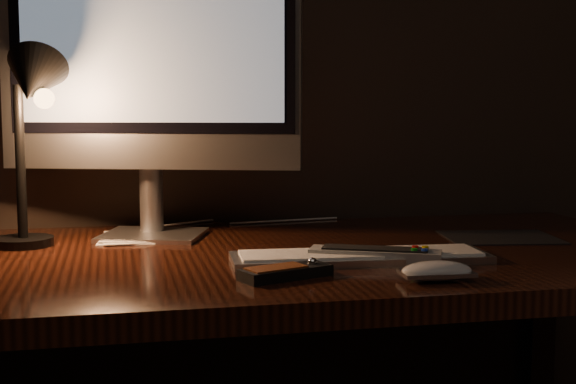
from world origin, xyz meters
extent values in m
cube|color=#32150B|center=(0.00, 1.85, 0.73)|extent=(1.60, 0.75, 0.04)
cube|color=black|center=(0.75, 2.18, 0.35)|extent=(0.06, 0.06, 0.71)
cube|color=black|center=(0.00, 2.20, 0.45)|extent=(1.48, 0.02, 0.51)
cube|color=silver|center=(-0.16, 2.06, 0.75)|extent=(0.24, 0.22, 0.01)
cylinder|color=silver|center=(-0.16, 2.09, 0.82)|extent=(0.06, 0.06, 0.13)
cube|color=silver|center=(-0.16, 2.06, 1.13)|extent=(0.57, 0.22, 0.48)
cube|color=black|center=(-0.16, 2.04, 1.16)|extent=(0.53, 0.18, 0.40)
cube|color=#94AECA|center=(-0.16, 2.03, 1.16)|extent=(0.49, 0.16, 0.36)
cube|color=silver|center=(0.16, 1.74, 0.76)|extent=(0.44, 0.15, 0.02)
cube|color=black|center=(0.50, 1.90, 0.75)|extent=(0.24, 0.20, 0.00)
ellipsoid|color=white|center=(0.23, 1.57, 0.76)|extent=(0.11, 0.06, 0.02)
cube|color=black|center=(0.01, 1.64, 0.76)|extent=(0.15, 0.10, 0.02)
cube|color=brown|center=(0.01, 1.64, 0.77)|extent=(0.10, 0.07, 0.00)
sphere|color=silver|center=(0.01, 1.64, 0.77)|extent=(0.02, 0.02, 0.02)
cube|color=gray|center=(0.18, 1.72, 0.76)|extent=(0.22, 0.14, 0.02)
cube|color=black|center=(0.18, 1.72, 0.77)|extent=(0.17, 0.11, 0.00)
cylinder|color=red|center=(0.18, 1.72, 0.78)|extent=(0.01, 0.01, 0.00)
cylinder|color=#0C8C19|center=(0.18, 1.72, 0.78)|extent=(0.01, 0.01, 0.00)
cylinder|color=gold|center=(0.18, 1.72, 0.78)|extent=(0.01, 0.01, 0.00)
cylinder|color=#1433BF|center=(0.18, 1.72, 0.78)|extent=(0.01, 0.01, 0.00)
cube|color=white|center=(-0.22, 2.01, 0.75)|extent=(0.12, 0.08, 0.01)
cylinder|color=black|center=(-0.40, 2.01, 0.76)|extent=(0.14, 0.14, 0.02)
cylinder|color=black|center=(-0.40, 2.01, 0.91)|extent=(0.02, 0.02, 0.28)
cone|color=black|center=(-0.37, 1.97, 1.05)|extent=(0.14, 0.16, 0.14)
sphere|color=#FFB266|center=(-0.35, 1.95, 1.02)|extent=(0.04, 0.04, 0.04)
cylinder|color=white|center=(0.00, 2.19, 0.75)|extent=(0.51, 0.15, 0.00)
camera|label=1|loc=(-0.24, 0.48, 1.01)|focal=50.00mm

